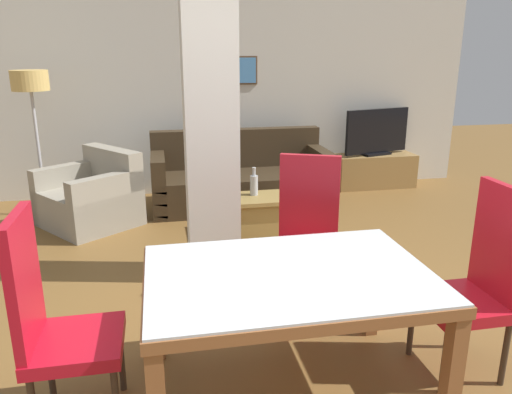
% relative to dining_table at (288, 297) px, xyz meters
% --- Properties ---
extents(ground_plane, '(18.00, 18.00, 0.00)m').
position_rel_dining_table_xyz_m(ground_plane, '(0.00, 0.00, -0.59)').
color(ground_plane, brown).
extents(back_wall, '(7.20, 0.09, 2.70)m').
position_rel_dining_table_xyz_m(back_wall, '(0.00, 4.28, 0.76)').
color(back_wall, silver).
rests_on(back_wall, ground_plane).
extents(divider_pillar, '(0.42, 0.34, 2.70)m').
position_rel_dining_table_xyz_m(divider_pillar, '(-0.22, 1.63, 0.76)').
color(divider_pillar, silver).
rests_on(divider_pillar, ground_plane).
extents(dining_table, '(1.52, 1.05, 0.74)m').
position_rel_dining_table_xyz_m(dining_table, '(0.00, 0.00, 0.00)').
color(dining_table, brown).
rests_on(dining_table, ground_plane).
extents(dining_chair_far_right, '(0.60, 0.60, 1.15)m').
position_rel_dining_table_xyz_m(dining_chair_far_right, '(0.38, 0.91, 0.00)').
color(dining_chair_far_right, red).
rests_on(dining_chair_far_right, ground_plane).
extents(dining_chair_head_right, '(0.46, 0.46, 1.15)m').
position_rel_dining_table_xyz_m(dining_chair_head_right, '(1.14, 0.00, 0.00)').
color(dining_chair_head_right, red).
rests_on(dining_chair_head_right, ground_plane).
extents(dining_chair_head_left, '(0.46, 0.46, 1.15)m').
position_rel_dining_table_xyz_m(dining_chair_head_left, '(-1.20, 0.00, 0.00)').
color(dining_chair_head_left, red).
rests_on(dining_chair_head_left, ground_plane).
extents(sofa, '(2.14, 0.88, 0.90)m').
position_rel_dining_table_xyz_m(sofa, '(0.32, 3.54, -0.29)').
color(sofa, '#372A1A').
rests_on(sofa, ground_plane).
extents(armchair, '(1.23, 1.24, 0.81)m').
position_rel_dining_table_xyz_m(armchair, '(-1.40, 3.15, -0.31)').
color(armchair, '#9F9784').
rests_on(armchair, ground_plane).
extents(coffee_table, '(0.76, 0.48, 0.40)m').
position_rel_dining_table_xyz_m(coffee_table, '(0.34, 2.52, -0.39)').
color(coffee_table, olive).
rests_on(coffee_table, ground_plane).
extents(bottle, '(0.08, 0.08, 0.30)m').
position_rel_dining_table_xyz_m(bottle, '(0.31, 2.60, -0.08)').
color(bottle, '#B2B7BC').
rests_on(bottle, coffee_table).
extents(tv_stand, '(1.11, 0.40, 0.46)m').
position_rel_dining_table_xyz_m(tv_stand, '(2.30, 4.01, -0.36)').
color(tv_stand, '#9F7842').
rests_on(tv_stand, ground_plane).
extents(tv_screen, '(0.99, 0.31, 0.63)m').
position_rel_dining_table_xyz_m(tv_screen, '(2.30, 4.01, 0.17)').
color(tv_screen, black).
rests_on(tv_screen, tv_stand).
extents(floor_lamp, '(0.40, 0.40, 1.65)m').
position_rel_dining_table_xyz_m(floor_lamp, '(-1.98, 3.59, 0.81)').
color(floor_lamp, '#B7B7BC').
rests_on(floor_lamp, ground_plane).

